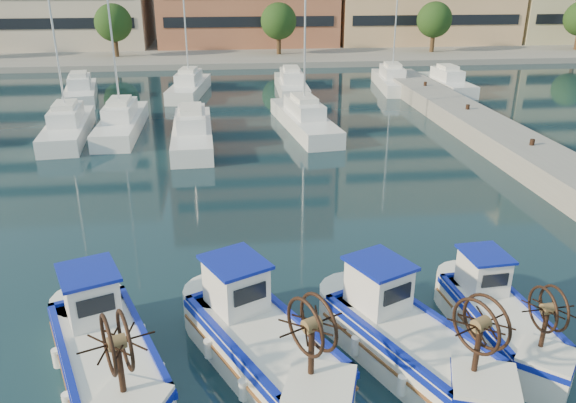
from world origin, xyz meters
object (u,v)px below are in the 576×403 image
object	(u,v)px
fishing_boat_c	(406,336)
fishing_boat_a	(105,350)
fishing_boat_d	(498,315)
fishing_boat_b	(260,338)

from	to	relation	value
fishing_boat_c	fishing_boat_a	bearing A→B (deg)	152.87
fishing_boat_c	fishing_boat_d	xyz separation A→B (m)	(2.80, 0.77, -0.11)
fishing_boat_d	fishing_boat_a	bearing A→B (deg)	178.70
fishing_boat_a	fishing_boat_c	bearing A→B (deg)	-23.60
fishing_boat_c	fishing_boat_d	world-z (taller)	fishing_boat_c
fishing_boat_d	fishing_boat_c	bearing A→B (deg)	-168.89
fishing_boat_a	fishing_boat_b	xyz separation A→B (m)	(3.74, 0.05, 0.02)
fishing_boat_c	fishing_boat_d	size ratio (longest dim) A/B	1.17
fishing_boat_a	fishing_boat_d	xyz separation A→B (m)	(10.19, 0.52, -0.12)
fishing_boat_a	fishing_boat_d	bearing A→B (deg)	-18.76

